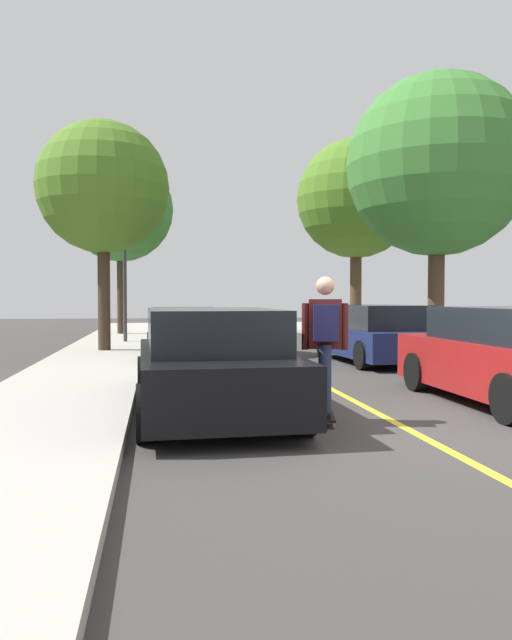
# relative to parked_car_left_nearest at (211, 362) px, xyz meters

# --- Properties ---
(ground) EXTENTS (80.00, 80.00, 0.00)m
(ground) POSITION_rel_parked_car_left_nearest_xyz_m (2.22, -1.30, -0.69)
(ground) COLOR #3D3A38
(sidewalk_left) EXTENTS (2.27, 56.00, 0.14)m
(sidewalk_left) POSITION_rel_parked_car_left_nearest_xyz_m (-2.19, -1.30, -0.62)
(sidewalk_left) COLOR #ADA89E
(sidewalk_left) RESTS_ON ground
(center_line) EXTENTS (0.12, 39.20, 0.01)m
(center_line) POSITION_rel_parked_car_left_nearest_xyz_m (2.22, 2.70, -0.69)
(center_line) COLOR gold
(center_line) RESTS_ON ground
(parked_car_left_nearest) EXTENTS (2.06, 4.55, 1.41)m
(parked_car_left_nearest) POSITION_rel_parked_car_left_nearest_xyz_m (0.00, 0.00, 0.00)
(parked_car_left_nearest) COLOR black
(parked_car_left_nearest) RESTS_ON ground
(parked_car_left_near) EXTENTS (1.99, 4.40, 1.31)m
(parked_car_left_near) POSITION_rel_parked_car_left_nearest_xyz_m (-0.00, 6.97, -0.03)
(parked_car_left_near) COLOR #38383D
(parked_car_left_near) RESTS_ON ground
(parked_car_right_near) EXTENTS (1.98, 4.21, 1.39)m
(parked_car_right_near) POSITION_rel_parked_car_left_nearest_xyz_m (4.44, 5.75, -0.01)
(parked_car_right_near) COLOR navy
(parked_car_right_near) RESTS_ON ground
(street_tree_left_nearest) EXTENTS (3.55, 3.55, 6.17)m
(street_tree_left_nearest) POSITION_rel_parked_car_left_nearest_xyz_m (-2.14, 8.81, 3.83)
(street_tree_left_nearest) COLOR #3D2D1E
(street_tree_left_nearest) RESTS_ON sidewalk_left
(street_tree_left_near) EXTENTS (4.15, 4.15, 6.99)m
(street_tree_left_near) POSITION_rel_parked_car_left_nearest_xyz_m (-2.14, 16.45, 4.35)
(street_tree_left_near) COLOR #3D2D1E
(street_tree_left_near) RESTS_ON sidewalk_left
(street_tree_right_nearest) EXTENTS (4.76, 4.76, 7.27)m
(street_tree_right_nearest) POSITION_rel_parked_car_left_nearest_xyz_m (6.58, 7.00, 4.32)
(street_tree_right_nearest) COLOR #4C3823
(street_tree_right_nearest) RESTS_ON sidewalk_right
(street_tree_right_near) EXTENTS (4.40, 4.40, 7.29)m
(street_tree_right_near) POSITION_rel_parked_car_left_nearest_xyz_m (6.58, 13.63, 4.52)
(street_tree_right_near) COLOR #4C3823
(street_tree_right_near) RESTS_ON sidewalk_right
(streetlamp) EXTENTS (0.36, 0.24, 4.90)m
(streetlamp) POSITION_rel_parked_car_left_nearest_xyz_m (-1.75, 12.01, 2.29)
(streetlamp) COLOR #38383D
(streetlamp) RESTS_ON sidewalk_left
(skateboard) EXTENTS (0.40, 0.87, 0.10)m
(skateboard) POSITION_rel_parked_car_left_nearest_xyz_m (1.35, -0.81, -0.60)
(skateboard) COLOR black
(skateboard) RESTS_ON ground
(skateboarder) EXTENTS (0.59, 0.71, 1.72)m
(skateboarder) POSITION_rel_parked_car_left_nearest_xyz_m (1.35, -0.84, 0.39)
(skateboarder) COLOR black
(skateboarder) RESTS_ON skateboard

